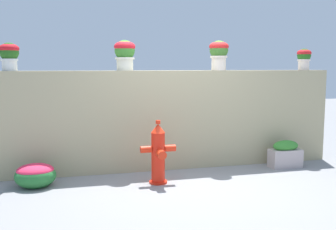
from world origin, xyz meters
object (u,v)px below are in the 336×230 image
Objects in this scene: potted_plant_1 at (125,52)px; fire_hydrant at (158,154)px; potted_plant_2 at (219,52)px; potted_plant_3 at (304,57)px; flower_bush_left at (35,174)px; potted_plant_0 at (9,54)px; planter_box at (285,154)px.

fire_hydrant is (0.33, -0.82, -1.42)m from potted_plant_1.
potted_plant_1 is at bearing 177.64° from potted_plant_2.
potted_plant_3 reaches higher than flower_bush_left.
potted_plant_0 is at bearing -178.59° from potted_plant_1.
potted_plant_2 is at bearing -179.06° from potted_plant_3.
flower_bush_left is at bearing -173.25° from potted_plant_3.
planter_box is (2.51, -0.48, -1.62)m from potted_plant_1.
potted_plant_1 reaches higher than potted_plant_0.
potted_plant_0 is at bearing 121.89° from flower_bush_left.
potted_plant_2 reaches higher than potted_plant_3.
potted_plant_2 reaches higher than fire_hydrant.
fire_hydrant reaches higher than planter_box.
potted_plant_1 reaches higher than potted_plant_3.
potted_plant_1 reaches higher than planter_box.
potted_plant_2 reaches higher than potted_plant_0.
fire_hydrant is 2.22m from planter_box.
potted_plant_2 is 2.01m from fire_hydrant.
potted_plant_3 is 0.72× the size of planter_box.
potted_plant_0 is at bearing 174.01° from planter_box.
potted_plant_1 reaches higher than flower_bush_left.
potted_plant_3 is (3.07, -0.04, -0.05)m from potted_plant_1.
potted_plant_0 is 0.78× the size of planter_box.
flower_bush_left is (0.32, -0.52, -1.63)m from potted_plant_0.
potted_plant_0 is at bearing -179.95° from potted_plant_3.
potted_plant_3 is 0.41× the size of fire_hydrant.
potted_plant_1 is (1.64, 0.04, 0.03)m from potted_plant_0.
potted_plant_3 is at bearing 0.94° from potted_plant_2.
fire_hydrant is 1.74× the size of planter_box.
potted_plant_2 is 1.57m from potted_plant_3.
flower_bush_left is at bearing 170.94° from fire_hydrant.
potted_plant_1 is 2.19m from flower_bush_left.
fire_hydrant is at bearing -164.08° from potted_plant_3.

